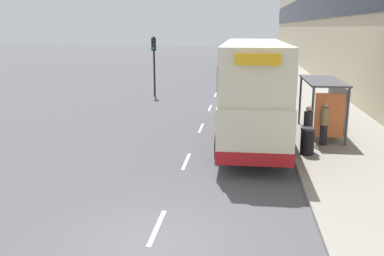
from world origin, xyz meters
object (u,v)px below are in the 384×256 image
(car_0, at_px, (245,66))
(traffic_light_far_kerb, at_px, (154,56))
(bus_shelter, at_px, (327,98))
(car_2, at_px, (257,89))
(car_3, at_px, (244,59))
(pedestrian_1, at_px, (324,123))
(double_decker_bus_near, at_px, (253,88))
(pedestrian_at_shelter, at_px, (308,127))
(car_1, at_px, (251,78))
(litter_bin, at_px, (307,141))

(car_0, bearing_deg, traffic_light_far_kerb, -111.88)
(bus_shelter, height_order, car_2, bus_shelter)
(car_3, xyz_separation_m, pedestrian_1, (3.46, -38.74, 0.17))
(double_decker_bus_near, bearing_deg, pedestrian_at_shelter, -46.18)
(car_1, height_order, pedestrian_at_shelter, pedestrian_at_shelter)
(pedestrian_at_shelter, bearing_deg, car_1, 96.22)
(pedestrian_1, bearing_deg, car_2, 101.95)
(bus_shelter, height_order, car_0, bus_shelter)
(car_3, bearing_deg, car_1, -88.20)
(car_2, height_order, pedestrian_1, pedestrian_1)
(car_0, bearing_deg, pedestrian_1, -83.65)
(pedestrian_at_shelter, xyz_separation_m, traffic_light_far_kerb, (-9.03, 13.61, 1.85))
(car_1, distance_m, pedestrian_at_shelter, 18.74)
(car_1, relative_size, pedestrian_1, 2.53)
(pedestrian_at_shelter, bearing_deg, double_decker_bus_near, 133.82)
(double_decker_bus_near, bearing_deg, car_2, 87.08)
(car_0, xyz_separation_m, traffic_light_far_kerb, (-6.56, -16.35, 2.07))
(pedestrian_at_shelter, bearing_deg, car_2, 97.63)
(car_1, relative_size, traffic_light_far_kerb, 1.06)
(bus_shelter, distance_m, pedestrian_1, 1.87)
(bus_shelter, height_order, car_3, bus_shelter)
(car_0, distance_m, traffic_light_far_kerb, 17.74)
(car_2, bearing_deg, car_3, 92.19)
(bus_shelter, distance_m, pedestrian_at_shelter, 2.87)
(car_2, xyz_separation_m, car_3, (-1.04, 27.31, 0.07))
(double_decker_bus_near, distance_m, car_0, 27.75)
(double_decker_bus_near, xyz_separation_m, litter_bin, (2.08, -2.86, -1.62))
(pedestrian_1, distance_m, litter_bin, 1.75)
(bus_shelter, height_order, double_decker_bus_near, double_decker_bus_near)
(car_1, bearing_deg, car_0, 92.21)
(double_decker_bus_near, distance_m, car_2, 10.15)
(pedestrian_at_shelter, bearing_deg, traffic_light_far_kerb, 123.57)
(bus_shelter, height_order, pedestrian_1, bus_shelter)
(car_2, distance_m, traffic_light_far_kerb, 7.79)
(double_decker_bus_near, bearing_deg, traffic_light_far_kerb, 121.18)
(double_decker_bus_near, xyz_separation_m, traffic_light_far_kerb, (-6.88, 11.36, 0.63))
(car_1, bearing_deg, traffic_light_far_kerb, -144.36)
(car_1, xyz_separation_m, litter_bin, (1.95, -19.24, -0.20))
(car_0, distance_m, car_2, 17.70)
(car_3, bearing_deg, double_decker_bus_near, -89.18)
(car_3, distance_m, pedestrian_at_shelter, 39.69)
(car_0, xyz_separation_m, litter_bin, (2.39, -30.57, -0.17))
(car_0, bearing_deg, double_decker_bus_near, -89.36)
(car_0, relative_size, car_3, 1.08)
(car_0, distance_m, car_1, 11.34)
(pedestrian_at_shelter, xyz_separation_m, pedestrian_1, (0.77, 0.86, -0.00))
(traffic_light_far_kerb, bearing_deg, bus_shelter, -47.51)
(car_3, bearing_deg, litter_bin, -86.29)
(car_3, xyz_separation_m, litter_bin, (2.61, -40.21, -0.22))
(pedestrian_1, distance_m, traffic_light_far_kerb, 16.19)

